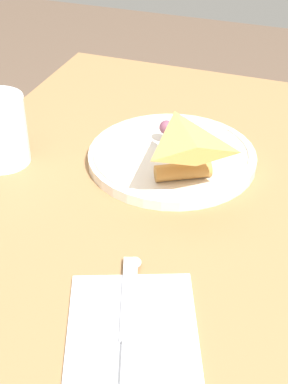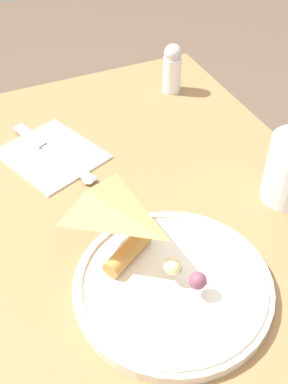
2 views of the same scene
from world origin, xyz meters
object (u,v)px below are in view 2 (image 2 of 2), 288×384
Objects in this scene: dining_table at (113,295)px; napkin_folded at (52,155)px; plate_pizza at (171,283)px; butter_knife at (48,150)px; salt_shaker at (172,68)px.

napkin_folded is at bearing -175.39° from dining_table.
butter_knife is at bearing -169.12° from plate_pizza.
butter_knife reaches higher than napkin_folded.
butter_knife is (-0.24, -0.02, 0.14)m from dining_table.
plate_pizza is 2.56× the size of salt_shaker.
dining_table is at bearing -157.95° from plate_pizza.
butter_knife is at bearing -174.67° from dining_table.
dining_table is 0.47m from salt_shaker.
butter_knife is at bearing -71.26° from salt_shaker.
plate_pizza is at bearing -8.66° from butter_knife.
dining_table is 3.62× the size of plate_pizza.
salt_shaker is (-0.10, 0.29, 0.04)m from butter_knife.
butter_knife is (-0.01, -0.00, 0.00)m from napkin_folded.
salt_shaker reaches higher than napkin_folded.
plate_pizza is at bearing -26.72° from salt_shaker.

